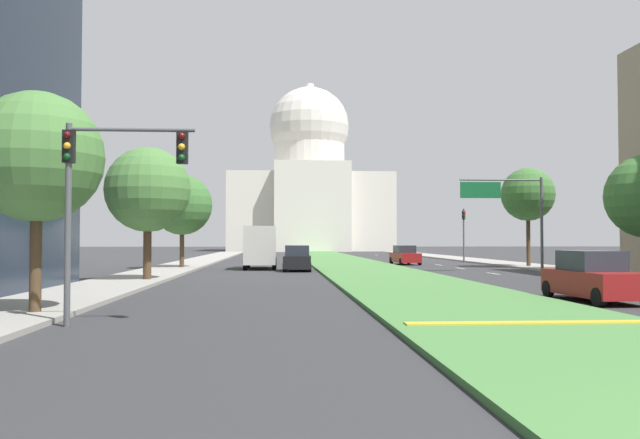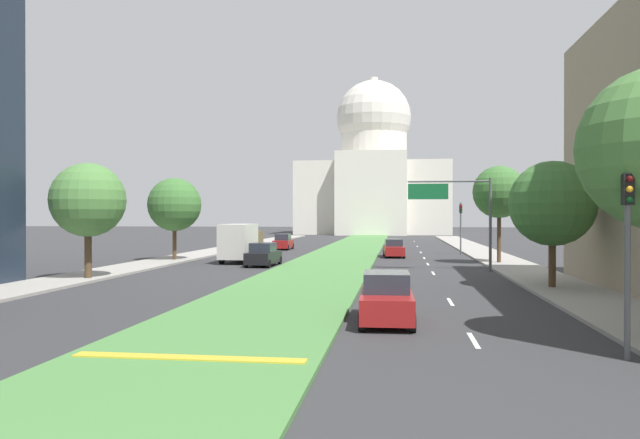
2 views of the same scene
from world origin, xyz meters
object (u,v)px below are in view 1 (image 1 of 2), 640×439
object	(u,v)px
sedan_midblock	(297,259)
street_tree_left_mid	(148,190)
street_tree_left_near	(37,157)
traffic_light_near_left	(102,178)
sedan_distant	(405,256)
traffic_light_far_right	(464,228)
sedan_lead_stopped	(593,278)
overhead_guide_sign	(510,204)
street_tree_left_far	(182,205)
capitol_building	(309,186)
box_truck_delivery	(261,247)
street_tree_right_far	(528,195)
sedan_far_horizon	(265,253)

from	to	relation	value
sedan_midblock	street_tree_left_mid	bearing A→B (deg)	-125.72
street_tree_left_near	sedan_midblock	xyz separation A→B (m)	(8.29, 26.72, -3.74)
traffic_light_near_left	sedan_distant	distance (m)	43.34
traffic_light_far_right	sedan_lead_stopped	bearing A→B (deg)	-99.59
overhead_guide_sign	street_tree_left_far	bearing A→B (deg)	164.97
capitol_building	street_tree_left_far	world-z (taller)	capitol_building
street_tree_left_far	sedan_midblock	world-z (taller)	street_tree_left_far
street_tree_left_near	sedan_distant	xyz separation A→B (m)	(18.21, 38.05, -3.79)
traffic_light_far_right	sedan_midblock	bearing A→B (deg)	-136.57
traffic_light_far_right	box_truck_delivery	bearing A→B (deg)	-147.40
street_tree_left_mid	sedan_distant	xyz separation A→B (m)	(18.10, 22.70, -4.02)
overhead_guide_sign	sedan_lead_stopped	xyz separation A→B (m)	(-4.58, -20.76, -3.82)
traffic_light_far_right	sedan_distant	distance (m)	8.27
sedan_distant	traffic_light_far_right	bearing A→B (deg)	33.14
traffic_light_far_right	street_tree_right_far	distance (m)	11.86
street_tree_left_mid	street_tree_left_far	world-z (taller)	street_tree_left_far
traffic_light_near_left	box_truck_delivery	distance (m)	32.51
sedan_lead_stopped	sedan_midblock	size ratio (longest dim) A/B	1.03
traffic_light_far_right	box_truck_delivery	distance (m)	22.84
traffic_light_far_right	street_tree_left_near	bearing A→B (deg)	-120.35
traffic_light_far_right	street_tree_left_near	xyz separation A→B (m)	(-24.80, -42.35, 1.27)
traffic_light_near_left	sedan_far_horizon	world-z (taller)	traffic_light_near_left
overhead_guide_sign	street_tree_left_far	distance (m)	23.96
sedan_midblock	sedan_far_horizon	xyz separation A→B (m)	(-2.77, 22.15, -0.00)
sedan_lead_stopped	traffic_light_far_right	bearing A→B (deg)	80.41
traffic_light_far_right	street_tree_left_far	distance (m)	27.84
sedan_far_horizon	sedan_distant	bearing A→B (deg)	-40.49
capitol_building	street_tree_left_near	world-z (taller)	capitol_building
sedan_far_horizon	capitol_building	bearing A→B (deg)	83.06
street_tree_left_far	traffic_light_near_left	bearing A→B (deg)	-85.17
sedan_midblock	traffic_light_near_left	bearing A→B (deg)	-101.44
sedan_distant	sedan_far_horizon	bearing A→B (deg)	139.51
street_tree_left_far	sedan_far_horizon	world-z (taller)	street_tree_left_far
street_tree_left_near	box_truck_delivery	xyz separation A→B (m)	(5.61, 30.08, -2.91)
street_tree_right_far	sedan_distant	xyz separation A→B (m)	(-8.45, 7.15, -4.98)
capitol_building	traffic_light_far_right	size ratio (longest dim) A/B	6.55
street_tree_right_far	traffic_light_far_right	bearing A→B (deg)	99.21
street_tree_left_mid	overhead_guide_sign	bearing A→B (deg)	21.41
sedan_lead_stopped	box_truck_delivery	world-z (taller)	box_truck_delivery
box_truck_delivery	street_tree_right_far	bearing A→B (deg)	2.24
traffic_light_far_right	box_truck_delivery	size ratio (longest dim) A/B	0.81
overhead_guide_sign	sedan_far_horizon	size ratio (longest dim) A/B	1.54
street_tree_left_near	street_tree_left_far	bearing A→B (deg)	90.62
capitol_building	street_tree_left_near	xyz separation A→B (m)	(-13.20, -111.93, -8.48)
street_tree_right_far	sedan_midblock	world-z (taller)	street_tree_right_far
overhead_guide_sign	sedan_far_horizon	world-z (taller)	overhead_guide_sign
street_tree_left_near	street_tree_right_far	size ratio (longest dim) A/B	0.82
sedan_distant	capitol_building	bearing A→B (deg)	93.88
traffic_light_far_right	street_tree_left_mid	distance (m)	36.63
street_tree_right_far	box_truck_delivery	distance (m)	21.46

